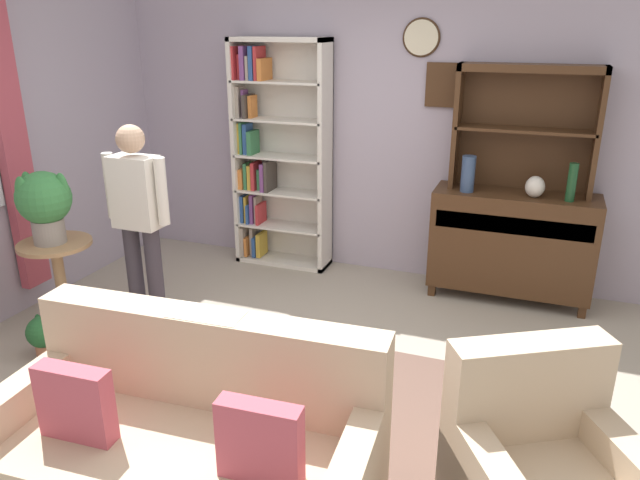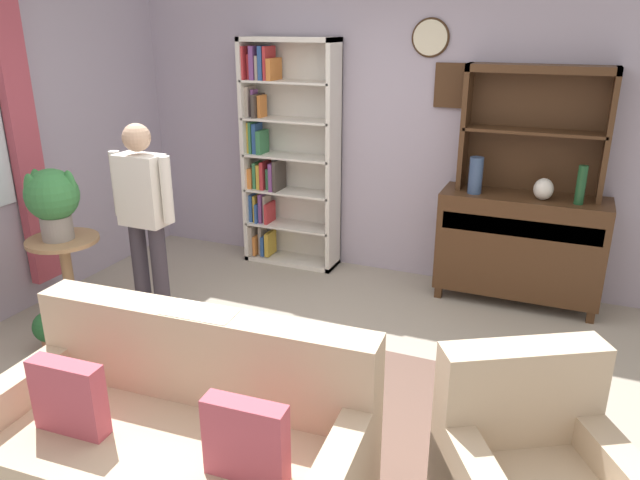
{
  "view_description": "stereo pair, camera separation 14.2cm",
  "coord_description": "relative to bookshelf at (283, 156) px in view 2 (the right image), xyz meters",
  "views": [
    {
      "loc": [
        1.32,
        -3.07,
        2.22
      ],
      "look_at": [
        0.1,
        0.2,
        0.95
      ],
      "focal_mm": 33.64,
      "sensor_mm": 36.0,
      "label": 1
    },
    {
      "loc": [
        1.45,
        -3.01,
        2.22
      ],
      "look_at": [
        0.1,
        0.2,
        0.95
      ],
      "focal_mm": 33.64,
      "sensor_mm": 36.0,
      "label": 2
    }
  ],
  "objects": [
    {
      "name": "area_rug",
      "position": [
        1.21,
        -2.24,
        -1.04
      ],
      "size": [
        2.45,
        1.88,
        0.01
      ],
      "primitive_type": "cube",
      "color": "brown",
      "rests_on": "ground_plane"
    },
    {
      "name": "bottle_wine",
      "position": [
        2.57,
        -0.17,
        0.02
      ],
      "size": [
        0.07,
        0.07,
        0.3
      ],
      "primitive_type": "cylinder",
      "color": "#194223",
      "rests_on": "sideboard"
    },
    {
      "name": "vase_round",
      "position": [
        2.31,
        -0.15,
        -0.04
      ],
      "size": [
        0.15,
        0.15,
        0.17
      ],
      "primitive_type": "ellipsoid",
      "color": "beige",
      "rests_on": "sideboard"
    },
    {
      "name": "bookshelf",
      "position": [
        0.0,
        0.0,
        0.0
      ],
      "size": [
        0.9,
        0.3,
        2.1
      ],
      "color": "silver",
      "rests_on": "ground_plane"
    },
    {
      "name": "potted_plant_small",
      "position": [
        -0.77,
        -2.23,
        -0.87
      ],
      "size": [
        0.22,
        0.22,
        0.31
      ],
      "color": "#AD6B4C",
      "rests_on": "ground_plane"
    },
    {
      "name": "plant_stand",
      "position": [
        -0.91,
        -1.87,
        -0.61
      ],
      "size": [
        0.52,
        0.52,
        0.72
      ],
      "color": "#A87F56",
      "rests_on": "ground_plane"
    },
    {
      "name": "ground_plane",
      "position": [
        1.01,
        -1.94,
        -1.06
      ],
      "size": [
        5.4,
        4.6,
        0.02
      ],
      "primitive_type": "cube",
      "color": "#9E9384"
    },
    {
      "name": "person_reading",
      "position": [
        -0.35,
        -1.6,
        -0.14
      ],
      "size": [
        0.52,
        0.2,
        1.56
      ],
      "color": "#38333D",
      "rests_on": "ground_plane"
    },
    {
      "name": "couch_floral",
      "position": [
        0.93,
        -3.05,
        -0.74
      ],
      "size": [
        1.85,
        0.95,
        0.9
      ],
      "color": "#C6AD8E",
      "rests_on": "ground_plane"
    },
    {
      "name": "vase_tall",
      "position": [
        1.79,
        -0.16,
        0.02
      ],
      "size": [
        0.11,
        0.11,
        0.29
      ],
      "primitive_type": "cylinder",
      "color": "#33476B",
      "rests_on": "sideboard"
    },
    {
      "name": "potted_plant_large",
      "position": [
        -0.92,
        -1.88,
        -0.02
      ],
      "size": [
        0.38,
        0.38,
        0.52
      ],
      "color": "gray",
      "rests_on": "plant_stand"
    },
    {
      "name": "sideboard",
      "position": [
        2.18,
        -0.08,
        -0.54
      ],
      "size": [
        1.3,
        0.45,
        0.92
      ],
      "color": "#422816",
      "rests_on": "ground_plane"
    },
    {
      "name": "sideboard_hutch",
      "position": [
        2.18,
        0.02,
        0.51
      ],
      "size": [
        1.1,
        0.26,
        1.0
      ],
      "color": "#422816",
      "rests_on": "sideboard"
    },
    {
      "name": "wall_back",
      "position": [
        1.01,
        0.19,
        0.36
      ],
      "size": [
        5.0,
        0.09,
        2.8
      ],
      "color": "#A399AD",
      "rests_on": "ground_plane"
    }
  ]
}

